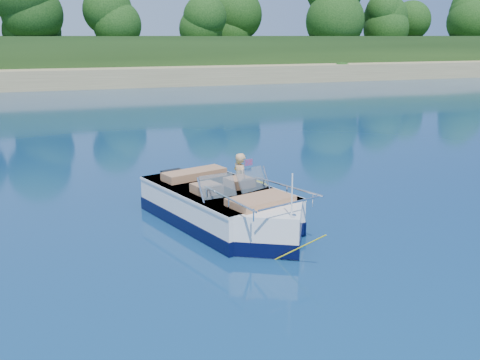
{
  "coord_description": "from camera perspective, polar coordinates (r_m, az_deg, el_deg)",
  "views": [
    {
      "loc": [
        -1.92,
        -9.08,
        4.05
      ],
      "look_at": [
        2.0,
        2.07,
        0.85
      ],
      "focal_mm": 40.0,
      "sensor_mm": 36.0,
      "label": 1
    }
  ],
  "objects": [
    {
      "name": "motorboat",
      "position": [
        11.69,
        -1.4,
        -3.27
      ],
      "size": [
        2.96,
        5.37,
        1.84
      ],
      "rotation": [
        0.0,
        0.0,
        0.29
      ],
      "color": "white",
      "rests_on": "ground"
    },
    {
      "name": "treeline",
      "position": [
        50.15,
        -17.82,
        16.18
      ],
      "size": [
        150.0,
        7.12,
        8.19
      ],
      "color": "black",
      "rests_on": "ground"
    },
    {
      "name": "ground",
      "position": [
        10.12,
        -6.87,
        -8.55
      ],
      "size": [
        160.0,
        160.0,
        0.0
      ],
      "primitive_type": "plane",
      "color": "#0B214D",
      "rests_on": "ground"
    },
    {
      "name": "tow_tube",
      "position": [
        14.14,
        0.48,
        -1.1
      ],
      "size": [
        1.54,
        1.54,
        0.35
      ],
      "rotation": [
        0.0,
        0.0,
        0.16
      ],
      "color": "#FFF809",
      "rests_on": "ground"
    },
    {
      "name": "shoreline",
      "position": [
        72.94,
        -18.23,
        12.01
      ],
      "size": [
        170.0,
        59.0,
        6.0
      ],
      "color": "#8C7851",
      "rests_on": "ground"
    },
    {
      "name": "boy",
      "position": [
        14.2,
        -0.1,
        -1.42
      ],
      "size": [
        0.5,
        0.85,
        1.58
      ],
      "primitive_type": "imported",
      "rotation": [
        0.0,
        -0.17,
        1.75
      ],
      "color": "tan",
      "rests_on": "ground"
    }
  ]
}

